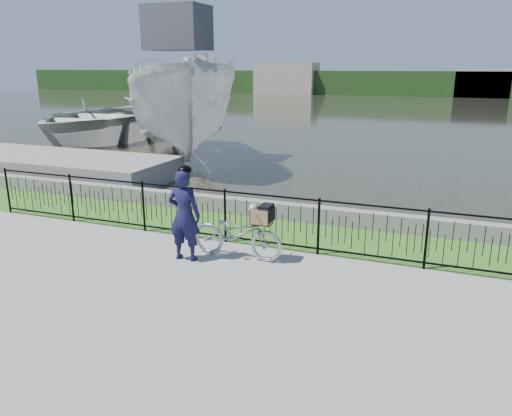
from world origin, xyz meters
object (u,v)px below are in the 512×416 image
at_px(boat_near, 181,106).
at_px(cyclist, 184,214).
at_px(dock, 35,164).
at_px(bicycle_rig, 238,233).
at_px(boat_far, 107,118).

bearing_deg(boat_near, cyclist, -60.24).
bearing_deg(dock, bicycle_rig, -25.64).
bearing_deg(boat_far, boat_near, -29.82).
relative_size(bicycle_rig, boat_near, 0.17).
bearing_deg(cyclist, boat_near, 119.76).
height_order(dock, bicycle_rig, bicycle_rig).
bearing_deg(bicycle_rig, boat_near, 125.07).
bearing_deg(bicycle_rig, boat_far, 135.11).
xyz_separation_m(boat_near, boat_far, (-6.31, 3.62, -1.01)).
xyz_separation_m(cyclist, boat_near, (-5.34, 9.34, 1.17)).
distance_m(cyclist, boat_far, 17.43).
bearing_deg(boat_far, bicycle_rig, -44.89).
distance_m(bicycle_rig, boat_far, 17.71).
height_order(bicycle_rig, boat_near, boat_near).
height_order(boat_near, boat_far, boat_near).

